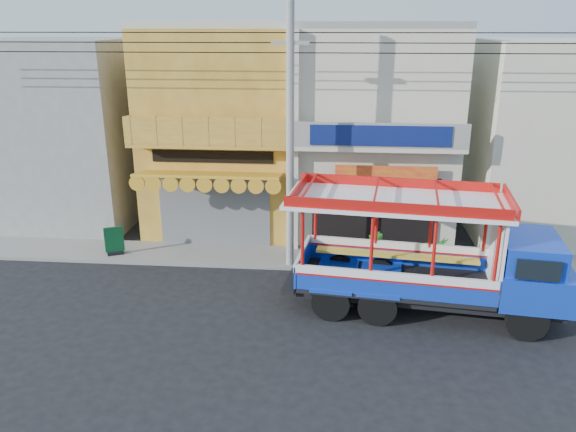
% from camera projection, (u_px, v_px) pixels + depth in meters
% --- Properties ---
extents(ground, '(90.00, 90.00, 0.00)m').
position_uv_depth(ground, '(314.00, 313.00, 16.67)').
color(ground, black).
rests_on(ground, ground).
extents(sidewalk, '(30.00, 2.00, 0.12)m').
position_uv_depth(sidewalk, '(319.00, 259.00, 20.42)').
color(sidewalk, slate).
rests_on(sidewalk, ground).
extents(shophouse_left, '(6.00, 7.50, 8.24)m').
position_uv_depth(shophouse_left, '(227.00, 127.00, 23.17)').
color(shophouse_left, '#B47B28').
rests_on(shophouse_left, ground).
extents(shophouse_right, '(6.00, 6.75, 8.24)m').
position_uv_depth(shophouse_right, '(374.00, 130.00, 22.68)').
color(shophouse_right, beige).
rests_on(shophouse_right, ground).
extents(party_pilaster, '(0.35, 0.30, 8.00)m').
position_uv_depth(party_pilaster, '(294.00, 147.00, 20.03)').
color(party_pilaster, beige).
rests_on(party_pilaster, ground).
extents(filler_building_left, '(6.00, 6.00, 7.60)m').
position_uv_depth(filler_building_left, '(66.00, 132.00, 23.88)').
color(filler_building_left, gray).
rests_on(filler_building_left, ground).
extents(filler_building_right, '(6.00, 6.00, 7.60)m').
position_uv_depth(filler_building_right, '(551.00, 140.00, 22.24)').
color(filler_building_right, beige).
rests_on(filler_building_right, ground).
extents(utility_pole, '(28.00, 0.26, 9.00)m').
position_uv_depth(utility_pole, '(295.00, 125.00, 18.22)').
color(utility_pole, gray).
rests_on(utility_pole, ground).
extents(songthaew_truck, '(8.25, 3.52, 3.73)m').
position_uv_depth(songthaew_truck, '(448.00, 257.00, 16.13)').
color(songthaew_truck, black).
rests_on(songthaew_truck, ground).
extents(green_sign, '(0.66, 0.52, 1.05)m').
position_uv_depth(green_sign, '(115.00, 243.00, 20.53)').
color(green_sign, black).
rests_on(green_sign, sidewalk).
extents(potted_plant_a, '(0.97, 0.90, 0.90)m').
position_uv_depth(potted_plant_a, '(416.00, 251.00, 19.75)').
color(potted_plant_a, '#1E651D').
rests_on(potted_plant_a, sidewalk).
extents(potted_plant_b, '(0.80, 0.78, 1.14)m').
position_uv_depth(potted_plant_b, '(376.00, 249.00, 19.67)').
color(potted_plant_b, '#1E651D').
rests_on(potted_plant_b, sidewalk).
extents(potted_plant_c, '(0.54, 0.54, 0.94)m').
position_uv_depth(potted_plant_c, '(441.00, 251.00, 19.72)').
color(potted_plant_c, '#1E651D').
rests_on(potted_plant_c, sidewalk).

